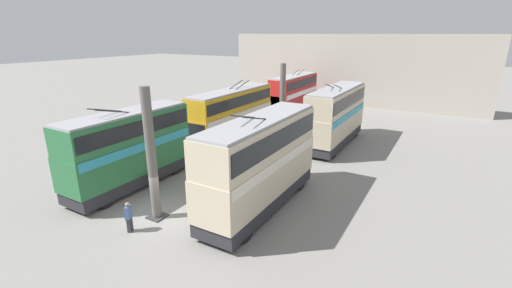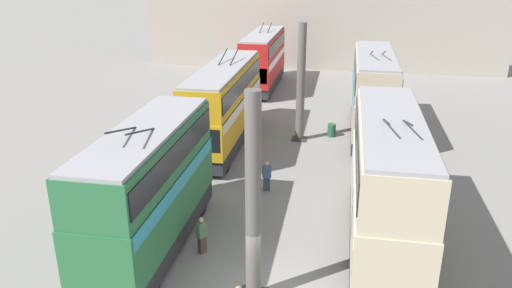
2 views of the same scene
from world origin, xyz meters
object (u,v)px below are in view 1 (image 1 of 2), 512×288
object	(u,v)px
bus_right_mid	(232,112)
person_by_right_row	(155,180)
bus_left_far	(336,113)
bus_left_near	(261,158)
person_aisle_midway	(228,157)
bus_right_far	(294,92)
bus_right_near	(129,145)
person_aisle_foreground	(129,216)
oil_drum	(305,139)

from	to	relation	value
bus_right_mid	person_by_right_row	bearing A→B (deg)	-170.58
bus_left_far	bus_left_near	bearing A→B (deg)	180.00
bus_right_mid	bus_left_near	bearing A→B (deg)	-139.23
person_by_right_row	person_aisle_midway	bearing A→B (deg)	-72.31
bus_right_far	bus_right_near	bearing A→B (deg)	-180.00
bus_right_far	person_aisle_midway	world-z (taller)	bus_right_far
person_aisle_foreground	oil_drum	xyz separation A→B (m)	(18.63, -2.14, -0.47)
person_aisle_foreground	person_aisle_midway	bearing A→B (deg)	70.06
bus_right_near	bus_right_mid	xyz separation A→B (m)	(12.04, 0.00, -0.12)
bus_right_near	person_aisle_midway	size ratio (longest dim) A/B	5.81
bus_left_near	bus_right_far	xyz separation A→B (m)	(24.66, 8.94, -0.38)
bus_right_mid	bus_right_far	world-z (taller)	bus_right_mid
bus_right_far	person_aisle_foreground	size ratio (longest dim) A/B	5.92
bus_left_near	person_aisle_midway	world-z (taller)	bus_left_near
bus_right_near	bus_right_far	bearing A→B (deg)	0.00
person_aisle_midway	oil_drum	bearing A→B (deg)	-35.81
bus_right_far	person_aisle_foreground	xyz separation A→B (m)	(-30.32, -4.34, -1.83)
oil_drum	bus_right_mid	bearing A→B (deg)	111.86
person_by_right_row	person_aisle_foreground	size ratio (longest dim) A/B	0.93
person_aisle_midway	person_aisle_foreground	bearing A→B (deg)	166.86
bus_right_near	person_aisle_midway	distance (m)	7.32
bus_left_far	bus_right_far	size ratio (longest dim) A/B	1.01
person_aisle_midway	bus_right_near	bearing A→B (deg)	131.72
bus_right_near	oil_drum	world-z (taller)	bus_right_near
bus_right_mid	oil_drum	bearing A→B (deg)	-68.14
person_by_right_row	bus_right_far	bearing A→B (deg)	-52.77
oil_drum	bus_right_near	bearing A→B (deg)	156.12
oil_drum	person_aisle_midway	bearing A→B (deg)	161.55
bus_right_mid	person_by_right_row	xyz separation A→B (m)	(-11.97, -1.99, -1.97)
bus_left_near	bus_right_mid	xyz separation A→B (m)	(10.37, 8.94, -0.31)
bus_left_near	bus_left_far	xyz separation A→B (m)	(13.93, -0.00, -0.10)
bus_left_near	bus_right_near	world-z (taller)	bus_left_near
bus_left_near	person_aisle_foreground	xyz separation A→B (m)	(-5.67, 4.60, -2.21)
bus_left_far	person_aisle_foreground	world-z (taller)	bus_left_far
bus_left_far	bus_right_mid	size ratio (longest dim) A/B	0.91
bus_right_mid	bus_right_near	bearing A→B (deg)	180.00
bus_left_near	oil_drum	distance (m)	13.47
person_aisle_midway	person_aisle_foreground	distance (m)	10.04
bus_right_near	person_aisle_foreground	size ratio (longest dim) A/B	5.37
bus_left_far	bus_right_mid	distance (m)	9.63
person_aisle_midway	oil_drum	distance (m)	9.10
person_aisle_midway	oil_drum	world-z (taller)	person_aisle_midway
bus_left_near	bus_right_far	world-z (taller)	bus_left_near
person_by_right_row	person_aisle_foreground	distance (m)	4.70
bus_left_near	oil_drum	bearing A→B (deg)	10.76
bus_right_far	oil_drum	bearing A→B (deg)	-151.00
bus_left_far	oil_drum	bearing A→B (deg)	111.25
bus_right_mid	oil_drum	size ratio (longest dim) A/B	13.34
bus_left_near	person_by_right_row	xyz separation A→B (m)	(-1.60, 6.96, -2.28)
bus_right_mid	oil_drum	xyz separation A→B (m)	(2.60, -6.48, -2.37)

